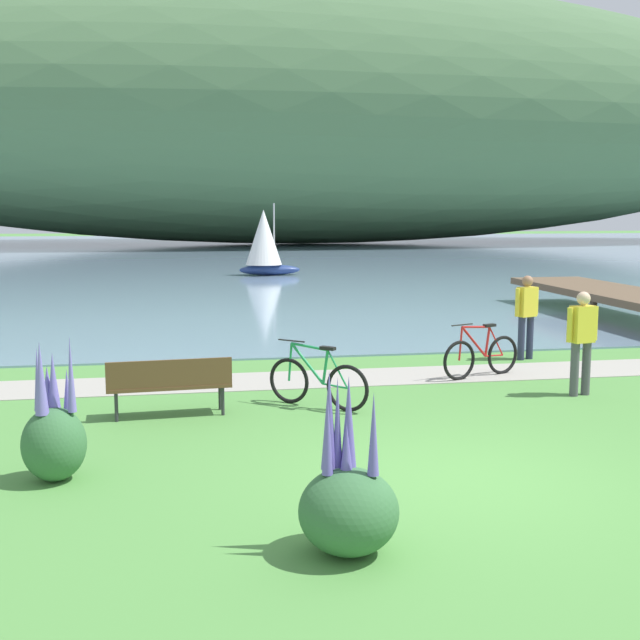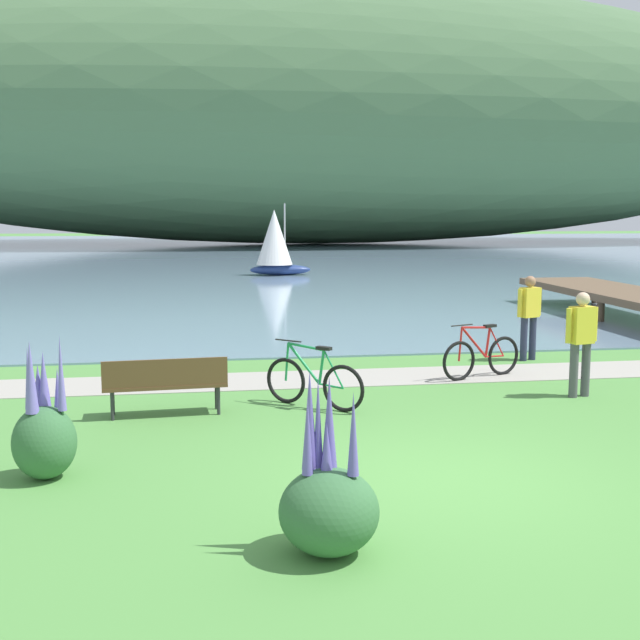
% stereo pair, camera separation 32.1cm
% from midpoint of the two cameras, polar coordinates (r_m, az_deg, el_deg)
% --- Properties ---
extents(ground_plane, '(200.00, 200.00, 0.00)m').
position_cam_midpoint_polar(ground_plane, '(9.33, 9.60, -11.12)').
color(ground_plane, '#518E42').
extents(bay_water, '(180.00, 80.00, 0.04)m').
position_cam_midpoint_polar(bay_water, '(56.07, -5.81, 4.75)').
color(bay_water, '#7A99B2').
rests_on(bay_water, ground).
extents(distant_hillside, '(98.88, 28.00, 22.49)m').
position_cam_midpoint_polar(distant_hillside, '(72.34, -0.12, 14.41)').
color(distant_hillside, '#4C7047').
rests_on(distant_hillside, bay_water).
extents(shoreline_path, '(60.00, 1.50, 0.01)m').
position_cam_midpoint_polar(shoreline_path, '(14.49, 2.74, -4.14)').
color(shoreline_path, '#A39E93').
rests_on(shoreline_path, ground).
extents(park_bench_near_camera, '(1.83, 0.61, 0.88)m').
position_cam_midpoint_polar(park_bench_near_camera, '(11.95, -10.21, -4.33)').
color(park_bench_near_camera, brown).
rests_on(park_bench_near_camera, ground).
extents(bicycle_leaning_near_bench, '(1.38, 1.21, 1.01)m').
position_cam_midpoint_polar(bicycle_leaning_near_bench, '(12.30, 0.29, -4.44)').
color(bicycle_leaning_near_bench, black).
rests_on(bicycle_leaning_near_bench, ground).
extents(bicycle_beside_path, '(1.67, 0.70, 1.01)m').
position_cam_midpoint_polar(bicycle_beside_path, '(14.74, 12.05, -2.55)').
color(bicycle_beside_path, black).
rests_on(bicycle_beside_path, ground).
extents(person_at_shoreline, '(0.58, 0.34, 1.71)m').
position_cam_midpoint_polar(person_at_shoreline, '(16.63, 15.23, 0.54)').
color(person_at_shoreline, '#282D47').
rests_on(person_at_shoreline, ground).
extents(person_on_the_grass, '(0.60, 0.30, 1.71)m').
position_cam_midpoint_polar(person_on_the_grass, '(13.61, 18.77, -1.18)').
color(person_on_the_grass, '#4C4C51').
rests_on(person_on_the_grass, ground).
extents(echium_bush_closest_to_camera, '(0.89, 0.89, 1.63)m').
position_cam_midpoint_polar(echium_bush_closest_to_camera, '(7.21, 1.91, -12.95)').
color(echium_bush_closest_to_camera, '#386B3D').
rests_on(echium_bush_closest_to_camera, ground).
extents(echium_bush_beside_closest, '(0.71, 0.71, 1.66)m').
position_cam_midpoint_polar(echium_bush_beside_closest, '(9.54, -18.17, -7.76)').
color(echium_bush_beside_closest, '#386B3D').
rests_on(echium_bush_beside_closest, ground).
extents(sailboat_mid_bay, '(2.82, 1.71, 3.28)m').
position_cam_midpoint_polar(sailboat_mid_bay, '(36.82, -2.97, 5.61)').
color(sailboat_mid_bay, navy).
rests_on(sailboat_mid_bay, bay_water).
extents(pier_dock, '(2.40, 10.00, 0.80)m').
position_cam_midpoint_polar(pier_dock, '(23.28, 21.89, 1.55)').
color(pier_dock, brown).
rests_on(pier_dock, ground).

